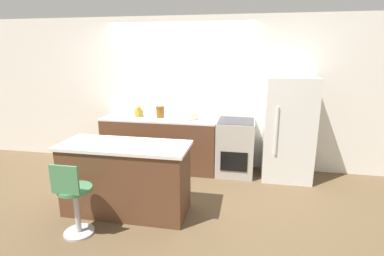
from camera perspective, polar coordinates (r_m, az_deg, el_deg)
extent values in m
plane|color=brown|center=(5.07, -3.74, -9.09)|extent=(14.00, 14.00, 0.00)
cube|color=white|center=(5.36, -2.13, 6.70)|extent=(8.00, 0.06, 2.60)
cube|color=brown|center=(5.29, -6.02, -3.02)|extent=(1.98, 0.63, 0.88)
cube|color=white|center=(5.18, -6.15, 1.79)|extent=(1.98, 0.63, 0.03)
cube|color=#9EA3A8|center=(5.28, -9.75, 2.13)|extent=(0.44, 0.35, 0.01)
cube|color=brown|center=(3.94, -12.42, -9.61)|extent=(1.54, 0.62, 0.87)
cube|color=white|center=(3.78, -12.78, -3.29)|extent=(1.61, 0.66, 0.04)
cube|color=#B7B2A8|center=(5.08, 8.21, -3.67)|extent=(0.60, 0.63, 0.91)
cube|color=black|center=(4.82, 7.95, -6.38)|extent=(0.42, 0.01, 0.32)
cube|color=#333338|center=(4.95, 8.40, 1.38)|extent=(0.57, 0.60, 0.01)
cube|color=silver|center=(5.00, 17.85, -0.14)|extent=(0.76, 0.66, 1.64)
cube|color=silver|center=(4.64, 15.80, -0.56)|extent=(0.02, 0.02, 0.74)
cylinder|color=#B7B7BC|center=(3.84, -20.68, -18.06)|extent=(0.34, 0.34, 0.02)
cylinder|color=#B7B7BC|center=(3.72, -21.03, -14.77)|extent=(0.06, 0.06, 0.53)
cylinder|color=#478456|center=(3.59, -21.44, -10.79)|extent=(0.38, 0.38, 0.04)
cube|color=#478456|center=(3.40, -23.14, -9.10)|extent=(0.32, 0.02, 0.32)
cylinder|color=#B29333|center=(5.29, -10.11, 2.85)|extent=(0.16, 0.16, 0.12)
sphere|color=#B29333|center=(5.28, -10.15, 3.78)|extent=(0.09, 0.09, 0.09)
cylinder|color=beige|center=(5.05, -0.49, 2.41)|extent=(0.30, 0.30, 0.10)
cylinder|color=brown|center=(5.16, -6.08, 2.99)|extent=(0.14, 0.14, 0.17)
cylinder|color=brown|center=(5.15, -6.10, 4.00)|extent=(0.15, 0.15, 0.02)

